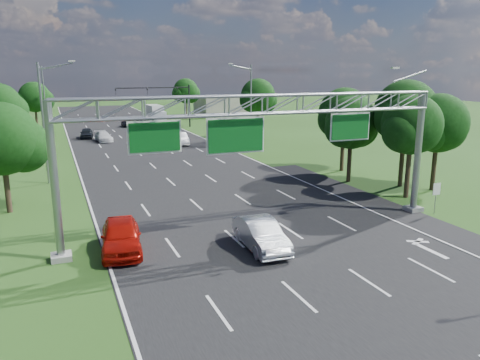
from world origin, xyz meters
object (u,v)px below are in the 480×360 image
traffic_signal (169,96)px  box_truck (156,114)px  sign_gantry (266,115)px  silver_sedan (261,234)px  regulatory_sign (436,192)px  red_coupe (121,236)px

traffic_signal → box_truck: traffic_signal is taller
sign_gantry → box_truck: bearing=83.6°
traffic_signal → silver_sedan: traffic_signal is taller
regulatory_sign → box_truck: bearing=94.4°
traffic_signal → box_truck: bearing=90.1°
regulatory_sign → red_coupe: size_ratio=0.42×
sign_gantry → box_truck: size_ratio=2.99×
sign_gantry → traffic_signal: (7.15, 53.00, -1.72)m
regulatory_sign → traffic_signal: 54.37m
traffic_signal → regulatory_sign: bearing=-84.8°
regulatory_sign → traffic_signal: bearing=95.2°
regulatory_sign → silver_sedan: 13.49m
traffic_signal → red_coupe: (-15.48, -52.99, -4.31)m
sign_gantry → silver_sedan: bearing=-119.4°
regulatory_sign → box_truck: box_truck is taller
red_coupe → silver_sedan: (7.00, -2.37, -0.05)m
traffic_signal → silver_sedan: 56.18m
silver_sedan → box_truck: size_ratio=0.62×
silver_sedan → traffic_signal: bearing=84.0°
sign_gantry → traffic_signal: 53.51m
sign_gantry → box_truck: (7.13, 63.76, -5.47)m
sign_gantry → regulatory_sign: (12.07, -1.02, -5.38)m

